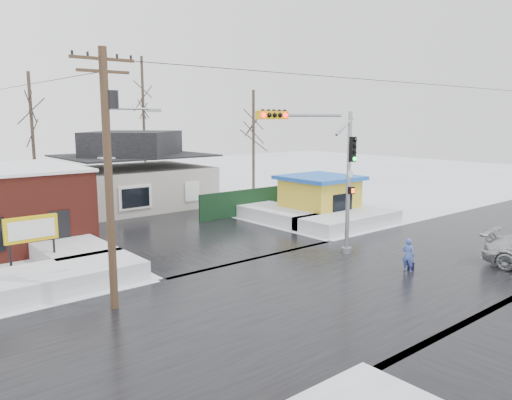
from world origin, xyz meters
TOP-DOWN VIEW (x-y plane):
  - ground at (0.00, 0.00)m, footprint 120.00×120.00m
  - road_ns at (0.00, 0.00)m, footprint 10.00×120.00m
  - road_ew at (0.00, 0.00)m, footprint 120.00×10.00m
  - snowbank_nw at (-9.00, 7.00)m, footprint 7.00×3.00m
  - snowbank_ne at (9.00, 7.00)m, footprint 7.00×3.00m
  - snowbank_nside_w at (-7.00, 12.00)m, footprint 3.00×8.00m
  - snowbank_nside_e at (7.00, 12.00)m, footprint 3.00×8.00m
  - traffic_signal at (2.43, 2.97)m, footprint 6.05×0.68m
  - utility_pole at (-7.93, 3.50)m, footprint 3.15×0.44m
  - marquee_sign at (-9.00, 9.49)m, footprint 2.20×0.21m
  - house at (2.00, 22.00)m, footprint 10.40×8.40m
  - kiosk at (9.50, 9.99)m, footprint 4.60×4.60m
  - fence at (6.50, 14.00)m, footprint 8.00×0.12m
  - tree_far_left at (-4.00, 26.00)m, footprint 3.00×3.00m
  - tree_far_mid at (6.00, 28.00)m, footprint 3.00×3.00m
  - tree_far_right at (12.00, 20.00)m, footprint 3.00×3.00m
  - pedestrian at (3.69, -0.72)m, footprint 0.49×0.62m
  - shopping_bag at (3.96, -0.71)m, footprint 0.30×0.21m

SIDE VIEW (x-z plane):
  - ground at x=0.00m, z-range 0.00..0.00m
  - road_ns at x=0.00m, z-range 0.00..0.02m
  - road_ew at x=0.00m, z-range 0.00..0.02m
  - shopping_bag at x=3.96m, z-range 0.00..0.35m
  - snowbank_nw at x=-9.00m, z-range 0.00..0.80m
  - snowbank_ne at x=9.00m, z-range 0.00..0.80m
  - snowbank_nside_w at x=-7.00m, z-range 0.00..0.80m
  - snowbank_nside_e at x=7.00m, z-range 0.00..0.80m
  - pedestrian at x=3.69m, z-range 0.00..1.50m
  - fence at x=6.50m, z-range 0.00..1.80m
  - kiosk at x=9.50m, z-range 0.03..2.90m
  - marquee_sign at x=-9.00m, z-range 0.65..3.20m
  - house at x=2.00m, z-range -0.26..5.50m
  - traffic_signal at x=2.43m, z-range 1.04..8.04m
  - utility_pole at x=-7.93m, z-range 0.61..9.61m
  - tree_far_right at x=12.00m, z-range 2.66..11.66m
  - tree_far_left at x=-4.00m, z-range 2.95..12.95m
  - tree_far_mid at x=6.00m, z-range 3.54..15.54m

